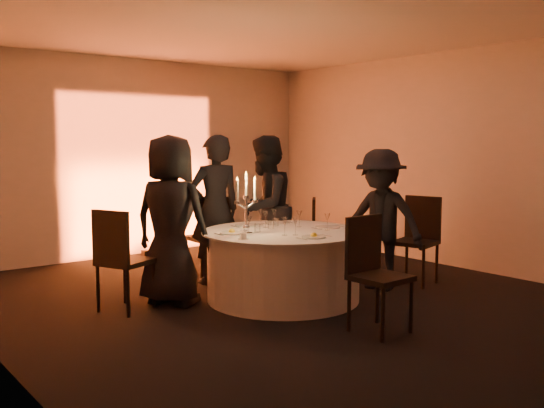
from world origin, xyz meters
TOP-DOWN VIEW (x-y plane):
  - floor at (0.00, 0.00)m, footprint 7.00×7.00m
  - ceiling at (0.00, 0.00)m, footprint 7.00×7.00m
  - wall_back at (0.00, 3.50)m, footprint 7.00×0.00m
  - wall_right at (3.00, 0.00)m, footprint 0.00×7.00m
  - uplighter_fixture at (0.00, 3.20)m, footprint 0.25×0.12m
  - banquet_table at (0.00, 0.00)m, footprint 1.80×1.80m
  - chair_left at (-1.64, 0.64)m, footprint 0.61×0.61m
  - chair_back_left at (-0.02, 1.46)m, footprint 0.46×0.46m
  - chair_back_right at (1.38, 1.19)m, footprint 0.59×0.59m
  - chair_right at (1.83, -0.41)m, footprint 0.57×0.57m
  - chair_front at (-0.05, -1.37)m, footprint 0.48×0.48m
  - guest_left at (-1.06, 0.61)m, footprint 0.94×1.06m
  - guest_back_left at (-0.16, 1.13)m, footprint 0.72×0.53m
  - guest_back_right at (0.47, 0.94)m, footprint 1.10×1.01m
  - guest_right at (1.20, -0.35)m, footprint 0.89×1.20m
  - plate_left at (-0.56, 0.19)m, footprint 0.36×0.25m
  - plate_back_left at (-0.09, 0.56)m, footprint 0.36×0.28m
  - plate_back_right at (0.31, 0.49)m, footprint 0.35×0.30m
  - plate_right at (0.54, -0.13)m, footprint 0.36×0.28m
  - plate_front at (-0.05, -0.56)m, footprint 0.36×0.25m
  - coffee_cup at (-0.68, -0.20)m, footprint 0.11×0.11m
  - candelabra at (-0.48, 0.04)m, footprint 0.28×0.13m
  - wine_glass_a at (0.33, 0.11)m, footprint 0.07×0.07m
  - wine_glass_b at (0.03, 0.44)m, footprint 0.07×0.07m
  - wine_glass_c at (0.40, -0.28)m, footprint 0.07×0.07m
  - wine_glass_d at (-0.20, -0.27)m, footprint 0.07×0.07m
  - wine_glass_e at (-0.44, 0.04)m, footprint 0.07×0.07m
  - wine_glass_f at (0.21, 0.42)m, footprint 0.07×0.07m
  - wine_glass_g at (-0.01, 0.31)m, footprint 0.07×0.07m
  - wine_glass_h at (-0.10, -0.33)m, footprint 0.07×0.07m
  - tumbler_a at (-0.28, 0.10)m, footprint 0.07×0.07m
  - tumbler_b at (-0.35, 0.21)m, footprint 0.07×0.07m
  - tumbler_c at (-0.03, 0.19)m, footprint 0.07×0.07m
  - tumbler_d at (0.16, 0.34)m, footprint 0.07×0.07m

SIDE VIEW (x-z plane):
  - floor at x=0.00m, z-range 0.00..0.00m
  - uplighter_fixture at x=0.00m, z-range 0.00..0.10m
  - banquet_table at x=0.00m, z-range 0.00..0.77m
  - chair_back_right at x=1.38m, z-range 0.06..1.02m
  - chair_back_left at x=-0.02m, z-range 0.07..1.11m
  - chair_front at x=-0.05m, z-range 0.07..1.14m
  - chair_left at x=-1.64m, z-range 0.07..1.14m
  - chair_right at x=1.83m, z-range 0.07..1.14m
  - plate_back_left at x=-0.09m, z-range 0.77..0.78m
  - plate_right at x=0.54m, z-range 0.77..0.78m
  - plate_back_right at x=0.31m, z-range 0.77..0.78m
  - plate_left at x=-0.56m, z-range 0.75..0.83m
  - plate_front at x=-0.05m, z-range 0.75..0.83m
  - coffee_cup at x=-0.68m, z-range 0.77..0.83m
  - tumbler_a at x=-0.28m, z-range 0.77..0.86m
  - tumbler_b at x=-0.35m, z-range 0.77..0.86m
  - tumbler_c at x=-0.03m, z-range 0.77..0.86m
  - tumbler_d at x=0.16m, z-range 0.77..0.86m
  - guest_right at x=1.20m, z-range 0.00..1.66m
  - wine_glass_a at x=0.33m, z-range 0.81..1.00m
  - wine_glass_b at x=0.03m, z-range 0.81..1.00m
  - wine_glass_c at x=0.40m, z-range 0.81..1.00m
  - wine_glass_d at x=-0.20m, z-range 0.81..1.00m
  - wine_glass_e at x=-0.44m, z-range 0.81..1.00m
  - wine_glass_f at x=0.21m, z-range 0.81..1.00m
  - wine_glass_g at x=-0.01m, z-range 0.81..1.00m
  - wine_glass_h at x=-0.10m, z-range 0.81..1.00m
  - guest_left at x=-1.06m, z-range 0.00..1.82m
  - guest_back_right at x=0.47m, z-range 0.00..1.82m
  - guest_back_left at x=-0.16m, z-range 0.00..1.83m
  - candelabra at x=-0.48m, z-range 0.67..1.34m
  - wall_back at x=0.00m, z-range -2.00..5.00m
  - wall_right at x=3.00m, z-range -2.00..5.00m
  - ceiling at x=0.00m, z-range 3.00..3.00m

